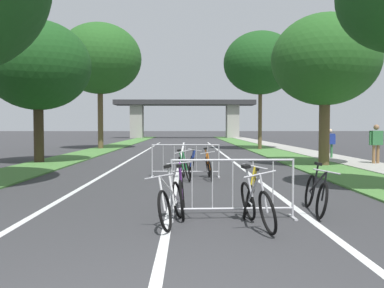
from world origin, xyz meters
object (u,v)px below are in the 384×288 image
object	(u,v)px
tree_left_cypress_far	(38,66)
tree_right_pine_far	(260,63)
bicycle_orange_3	(209,167)
bicycle_white_4	(171,202)
bicycle_blue_7	(191,165)
tree_right_pine_near	(325,60)
crowd_barrier_nearest	(233,189)
bicycle_silver_6	(256,204)
bicycle_green_5	(184,167)
bicycle_black_2	(316,194)
bicycle_yellow_0	(251,194)
bicycle_purple_1	(182,193)
tree_left_oak_mid	(100,59)
crowd_barrier_second	(185,161)
pedestrian_in_red_jacket	(330,141)
pedestrian_pushing_bike	(376,140)

from	to	relation	value
tree_left_cypress_far	tree_right_pine_far	world-z (taller)	tree_right_pine_far
tree_left_cypress_far	bicycle_orange_3	world-z (taller)	tree_left_cypress_far
bicycle_white_4	bicycle_blue_7	world-z (taller)	bicycle_white_4
tree_right_pine_near	crowd_barrier_nearest	distance (m)	11.35
tree_left_cypress_far	crowd_barrier_nearest	size ratio (longest dim) A/B	2.84
bicycle_white_4	bicycle_blue_7	size ratio (longest dim) A/B	1.02
crowd_barrier_nearest	bicycle_orange_3	distance (m)	5.43
tree_left_cypress_far	bicycle_silver_6	size ratio (longest dim) A/B	3.80
tree_right_pine_far	tree_right_pine_near	bearing A→B (deg)	-87.60
bicycle_green_5	bicycle_black_2	bearing A→B (deg)	107.56
bicycle_yellow_0	bicycle_silver_6	xyz separation A→B (m)	(-0.08, -1.09, 0.02)
tree_right_pine_near	bicycle_yellow_0	bearing A→B (deg)	-115.99
bicycle_orange_3	tree_left_cypress_far	bearing A→B (deg)	-39.89
tree_left_cypress_far	tree_right_pine_near	bearing A→B (deg)	-7.13
tree_right_pine_near	bicycle_purple_1	size ratio (longest dim) A/B	3.46
tree_left_oak_mid	bicycle_purple_1	xyz separation A→B (m)	(6.17, -22.18, -6.11)
crowd_barrier_nearest	tree_left_cypress_far	bearing A→B (deg)	123.56
bicycle_white_4	bicycle_green_5	world-z (taller)	bicycle_white_4
bicycle_silver_6	bicycle_white_4	bearing A→B (deg)	-17.18
tree_left_oak_mid	crowd_barrier_nearest	distance (m)	24.45
crowd_barrier_nearest	crowd_barrier_second	world-z (taller)	same
bicycle_blue_7	crowd_barrier_nearest	bearing A→B (deg)	93.36
tree_left_cypress_far	tree_left_oak_mid	world-z (taller)	tree_left_oak_mid
bicycle_purple_1	bicycle_green_5	bearing A→B (deg)	89.59
bicycle_purple_1	bicycle_silver_6	distance (m)	1.60
tree_right_pine_far	tree_left_oak_mid	bearing A→B (deg)	174.19
bicycle_purple_1	bicycle_white_4	world-z (taller)	bicycle_white_4
bicycle_black_2	pedestrian_in_red_jacket	size ratio (longest dim) A/B	1.16
bicycle_purple_1	pedestrian_pushing_bike	size ratio (longest dim) A/B	1.04
bicycle_silver_6	pedestrian_pushing_bike	xyz separation A→B (m)	(6.79, 10.48, 0.66)
tree_right_pine_near	bicycle_purple_1	bearing A→B (deg)	-122.07
bicycle_silver_6	pedestrian_in_red_jacket	world-z (taller)	pedestrian_in_red_jacket
crowd_barrier_second	bicycle_silver_6	distance (m)	6.63
bicycle_orange_3	bicycle_silver_6	size ratio (longest dim) A/B	0.99
tree_right_pine_near	bicycle_silver_6	xyz separation A→B (m)	(-4.50, -10.15, -3.93)
bicycle_purple_1	bicycle_silver_6	bearing A→B (deg)	-41.51
bicycle_yellow_0	bicycle_purple_1	size ratio (longest dim) A/B	0.95
tree_left_cypress_far	pedestrian_pushing_bike	distance (m)	14.86
bicycle_yellow_0	crowd_barrier_nearest	bearing A→B (deg)	65.08
tree_left_oak_mid	pedestrian_pushing_bike	bearing A→B (deg)	-42.00
bicycle_orange_3	bicycle_yellow_0	bearing A→B (deg)	94.17
bicycle_orange_3	pedestrian_in_red_jacket	size ratio (longest dim) A/B	1.08
bicycle_black_2	bicycle_silver_6	bearing A→B (deg)	45.91
bicycle_green_5	bicycle_blue_7	distance (m)	1.09
tree_right_pine_near	bicycle_black_2	distance (m)	10.41
bicycle_green_5	tree_left_oak_mid	bearing A→B (deg)	-79.91
tree_right_pine_far	bicycle_green_5	distance (m)	17.88
bicycle_white_4	pedestrian_in_red_jacket	xyz separation A→B (m)	(7.35, 13.46, 0.55)
tree_right_pine_far	bicycle_black_2	distance (m)	21.93
bicycle_silver_6	pedestrian_pushing_bike	size ratio (longest dim) A/B	0.97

